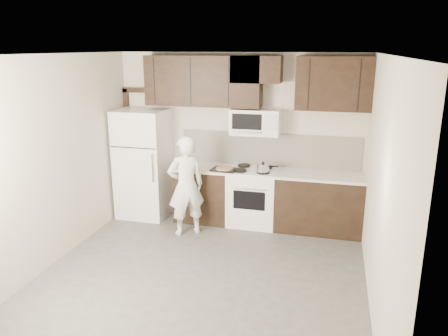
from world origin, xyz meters
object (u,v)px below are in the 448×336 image
at_px(person, 186,186).
at_px(microwave, 255,122).
at_px(refrigerator, 144,164).
at_px(stove, 253,197).

bearing_deg(person, microwave, -175.53).
relative_size(microwave, person, 0.50).
bearing_deg(microwave, person, -140.18).
xyz_separation_m(refrigerator, person, (0.95, -0.59, -0.13)).
distance_m(refrigerator, person, 1.12).
xyz_separation_m(microwave, person, (-0.90, -0.75, -0.88)).
xyz_separation_m(stove, refrigerator, (-1.85, -0.05, 0.44)).
distance_m(stove, microwave, 1.20).
bearing_deg(refrigerator, stove, 1.51).
bearing_deg(stove, refrigerator, -178.49).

